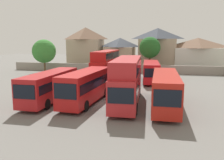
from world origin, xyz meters
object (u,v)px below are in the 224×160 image
at_px(bus_1, 50,85).
at_px(bus_5, 106,64).
at_px(bus_4, 165,88).
at_px(house_terrace_right, 157,48).
at_px(tree_right_of_lot, 150,48).
at_px(house_terrace_left, 86,47).
at_px(bus_6, 125,70).
at_px(bus_2, 86,85).
at_px(bus_7, 151,71).
at_px(house_terrace_centre, 120,53).
at_px(house_terrace_far_right, 197,54).
at_px(bus_3, 127,79).

distance_m(bus_1, bus_5, 15.74).
bearing_deg(bus_5, bus_4, 33.11).
relative_size(bus_4, bus_5, 0.95).
distance_m(house_terrace_right, tree_right_of_lot, 5.58).
height_order(house_terrace_left, house_terrace_right, house_terrace_left).
bearing_deg(bus_6, house_terrace_right, 160.21).
distance_m(bus_2, tree_right_of_lot, 28.49).
distance_m(bus_4, tree_right_of_lot, 28.16).
height_order(bus_7, house_terrace_right, house_terrace_right).
relative_size(house_terrace_centre, house_terrace_far_right, 0.70).
bearing_deg(tree_right_of_lot, house_terrace_centre, 139.27).
xyz_separation_m(bus_3, house_terrace_centre, (-6.93, 34.00, 1.05)).
relative_size(bus_6, house_terrace_right, 1.06).
xyz_separation_m(bus_4, house_terrace_left, (-19.62, 33.32, 3.18)).
distance_m(bus_1, house_terrace_right, 35.26).
xyz_separation_m(bus_6, bus_7, (4.36, 0.06, -0.00)).
relative_size(bus_4, tree_right_of_lot, 1.48).
bearing_deg(house_terrace_right, bus_5, -114.69).
height_order(bus_4, house_terrace_right, house_terrace_right).
bearing_deg(house_terrace_left, house_terrace_far_right, -1.56).
height_order(bus_1, house_terrace_left, house_terrace_left).
distance_m(bus_5, bus_6, 3.52).
xyz_separation_m(bus_5, bus_6, (3.37, -0.07, -0.99)).
bearing_deg(bus_6, house_terrace_left, -148.94).
bearing_deg(house_terrace_left, bus_3, -64.62).
distance_m(bus_2, house_terrace_centre, 34.64).
distance_m(bus_1, bus_2, 4.20).
relative_size(bus_4, bus_7, 1.07).
distance_m(bus_3, bus_6, 14.94).
relative_size(bus_2, house_terrace_far_right, 0.95).
height_order(bus_1, bus_4, bus_4).
height_order(house_terrace_far_right, tree_right_of_lot, tree_right_of_lot).
xyz_separation_m(bus_7, house_terrace_far_right, (9.59, 17.34, 1.92)).
height_order(house_terrace_centre, tree_right_of_lot, tree_right_of_lot).
relative_size(bus_6, bus_7, 0.98).
relative_size(bus_1, bus_5, 0.89).
height_order(bus_2, house_terrace_far_right, house_terrace_far_right).
distance_m(bus_3, bus_5, 15.91).
distance_m(house_terrace_left, house_terrace_far_right, 27.04).
height_order(bus_4, bus_6, bus_4).
distance_m(bus_3, house_terrace_far_right, 34.09).
height_order(bus_5, house_terrace_left, house_terrace_left).
bearing_deg(house_terrace_right, house_terrace_centre, 171.77).
bearing_deg(bus_7, bus_4, 4.15).
xyz_separation_m(bus_1, bus_3, (8.66, 0.69, 0.90)).
distance_m(bus_2, house_terrace_far_right, 36.31).
height_order(bus_5, bus_7, bus_5).
distance_m(bus_5, house_terrace_left, 20.62).
xyz_separation_m(bus_5, house_terrace_centre, (-1.03, 19.23, 0.97)).
bearing_deg(bus_1, house_terrace_right, 161.74).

